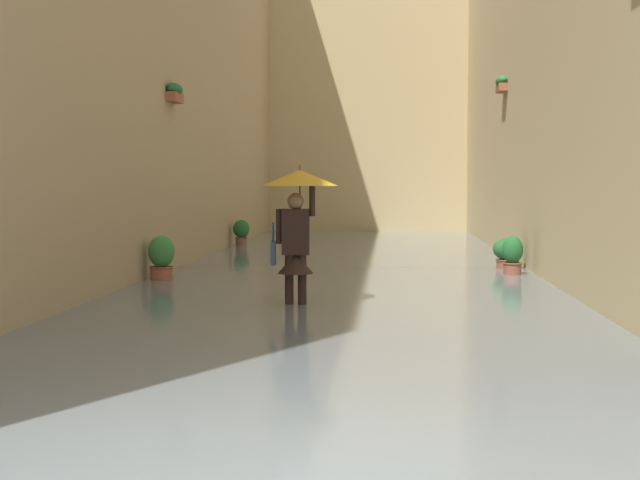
% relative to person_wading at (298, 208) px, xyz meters
% --- Properties ---
extents(ground_plane, '(66.71, 66.71, 0.00)m').
position_rel_person_wading_xyz_m(ground_plane, '(-0.48, -5.97, -1.48)').
color(ground_plane, '#605B56').
extents(flood_water, '(7.75, 32.68, 0.15)m').
position_rel_person_wading_xyz_m(flood_water, '(-0.48, -5.97, -1.41)').
color(flood_water, slate).
rests_on(flood_water, ground_plane).
extents(building_facade_far, '(10.55, 1.80, 9.02)m').
position_rel_person_wading_xyz_m(building_facade_far, '(-0.48, -20.21, 3.02)').
color(building_facade_far, tan).
rests_on(building_facade_far, ground_plane).
extents(person_wading, '(1.06, 1.06, 2.08)m').
position_rel_person_wading_xyz_m(person_wading, '(0.00, 0.00, 0.00)').
color(person_wading, '#4C4233').
rests_on(person_wading, ground_plane).
extents(potted_plant_near_left, '(0.57, 0.57, 0.75)m').
position_rel_person_wading_xyz_m(potted_plant_near_left, '(-3.59, -5.53, -1.06)').
color(potted_plant_near_left, brown).
rests_on(potted_plant_near_left, ground_plane).
extents(potted_plant_mid_left, '(0.38, 0.38, 0.86)m').
position_rel_person_wading_xyz_m(potted_plant_mid_left, '(-3.52, -4.31, -1.03)').
color(potted_plant_mid_left, brown).
rests_on(potted_plant_mid_left, ground_plane).
extents(potted_plant_near_right, '(0.46, 0.46, 0.92)m').
position_rel_person_wading_xyz_m(potted_plant_near_right, '(2.70, -2.97, -0.99)').
color(potted_plant_near_right, '#9E563D').
rests_on(potted_plant_near_right, ground_plane).
extents(potted_plant_mid_right, '(0.44, 0.44, 0.86)m').
position_rel_person_wading_xyz_m(potted_plant_mid_right, '(2.69, -11.30, -0.98)').
color(potted_plant_mid_right, brown).
rests_on(potted_plant_mid_right, ground_plane).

